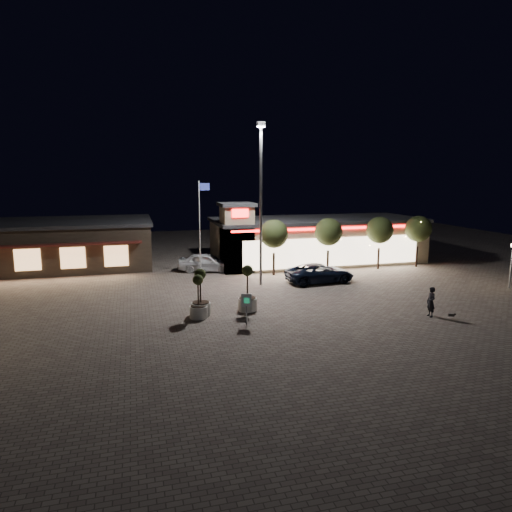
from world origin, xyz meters
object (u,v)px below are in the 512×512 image
object	(u,v)px
pickup_truck	(320,273)
pedestrian	(431,302)
planter_mid	(198,304)
valet_sign	(246,303)
white_sedan	(206,262)
planter_left	(201,301)

from	to	relation	value
pickup_truck	pedestrian	distance (m)	10.50
planter_mid	valet_sign	size ratio (longest dim) A/B	1.47
pickup_truck	planter_mid	xyz separation A→B (m)	(-10.66, -6.62, 0.06)
valet_sign	white_sedan	bearing A→B (deg)	89.71
pedestrian	valet_sign	world-z (taller)	pedestrian
white_sedan	pedestrian	size ratio (longest dim) A/B	2.66
pickup_truck	valet_sign	bearing A→B (deg)	132.93
pickup_truck	planter_mid	distance (m)	12.55
pickup_truck	white_sedan	bearing A→B (deg)	47.71
white_sedan	planter_mid	bearing A→B (deg)	-173.98
planter_left	planter_mid	distance (m)	0.50
valet_sign	pedestrian	bearing A→B (deg)	-7.63
pedestrian	valet_sign	bearing A→B (deg)	-93.96
white_sedan	valet_sign	world-z (taller)	valet_sign
white_sedan	planter_mid	size ratio (longest dim) A/B	1.83
planter_mid	valet_sign	bearing A→B (deg)	-38.20
white_sedan	valet_sign	bearing A→B (deg)	-163.24
pickup_truck	planter_mid	bearing A→B (deg)	118.39
planter_mid	planter_left	bearing A→B (deg)	66.07
planter_left	valet_sign	xyz separation A→B (m)	(2.29, -2.41, 0.37)
planter_left	planter_mid	world-z (taller)	planter_left
pickup_truck	pedestrian	world-z (taller)	pedestrian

